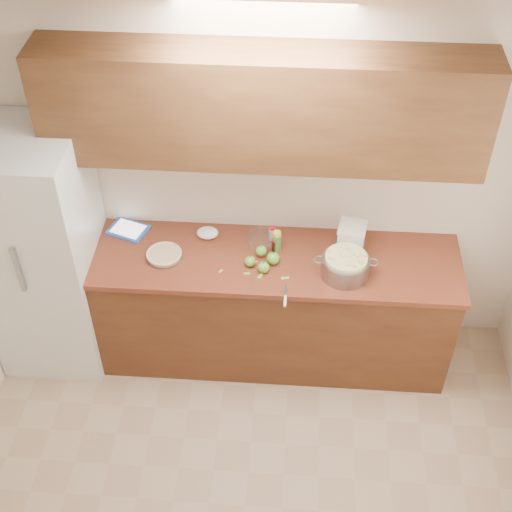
# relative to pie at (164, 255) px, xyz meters

# --- Properties ---
(room_shell) EXTENTS (3.60, 3.60, 3.60)m
(room_shell) POSITION_rel_pie_xyz_m (0.62, -1.44, 0.36)
(room_shell) COLOR tan
(room_shell) RESTS_ON ground
(counter_run) EXTENTS (2.64, 0.68, 0.92)m
(counter_run) POSITION_rel_pie_xyz_m (0.62, 0.04, -0.48)
(counter_run) COLOR #583018
(counter_run) RESTS_ON ground
(upper_cabinets) EXTENTS (2.60, 0.34, 0.70)m
(upper_cabinets) POSITION_rel_pie_xyz_m (0.62, 0.19, 1.01)
(upper_cabinets) COLOR brown
(upper_cabinets) RESTS_ON room_shell
(fridge) EXTENTS (0.70, 0.70, 1.80)m
(fridge) POSITION_rel_pie_xyz_m (-0.82, 0.00, -0.04)
(fridge) COLOR silver
(fridge) RESTS_ON ground
(pie) EXTENTS (0.24, 0.24, 0.04)m
(pie) POSITION_rel_pie_xyz_m (0.00, 0.00, 0.00)
(pie) COLOR silver
(pie) RESTS_ON counter_run
(colander) EXTENTS (0.41, 0.31, 0.15)m
(colander) POSITION_rel_pie_xyz_m (1.17, -0.08, 0.05)
(colander) COLOR gray
(colander) RESTS_ON counter_run
(flour_canister) EXTENTS (0.21, 0.21, 0.22)m
(flour_canister) POSITION_rel_pie_xyz_m (1.21, 0.14, 0.09)
(flour_canister) COLOR silver
(flour_canister) RESTS_ON counter_run
(tablet) EXTENTS (0.30, 0.26, 0.02)m
(tablet) POSITION_rel_pie_xyz_m (-0.29, 0.24, -0.01)
(tablet) COLOR blue
(tablet) RESTS_ON counter_run
(paring_knife) EXTENTS (0.02, 0.19, 0.02)m
(paring_knife) POSITION_rel_pie_xyz_m (0.81, -0.34, -0.01)
(paring_knife) COLOR gray
(paring_knife) RESTS_ON counter_run
(lemon_bottle) EXTENTS (0.06, 0.06, 0.15)m
(lemon_bottle) POSITION_rel_pie_xyz_m (0.73, 0.12, 0.05)
(lemon_bottle) COLOR #4C8C38
(lemon_bottle) RESTS_ON counter_run
(cinnamon_shaker) EXTENTS (0.04, 0.04, 0.11)m
(cinnamon_shaker) POSITION_rel_pie_xyz_m (0.69, 0.22, 0.03)
(cinnamon_shaker) COLOR beige
(cinnamon_shaker) RESTS_ON counter_run
(vanilla_bottle) EXTENTS (0.04, 0.04, 0.10)m
(vanilla_bottle) POSITION_rel_pie_xyz_m (0.71, 0.11, 0.03)
(vanilla_bottle) COLOR black
(vanilla_bottle) RESTS_ON counter_run
(mixing_bowl) EXTENTS (0.20, 0.20, 0.07)m
(mixing_bowl) POSITION_rel_pie_xyz_m (0.63, 0.17, 0.02)
(mixing_bowl) COLOR silver
(mixing_bowl) RESTS_ON counter_run
(paper_towel) EXTENTS (0.16, 0.14, 0.06)m
(paper_towel) POSITION_rel_pie_xyz_m (0.26, 0.22, 0.01)
(paper_towel) COLOR white
(paper_towel) RESTS_ON counter_run
(apple_left) EXTENTS (0.07, 0.07, 0.08)m
(apple_left) POSITION_rel_pie_xyz_m (0.57, -0.04, 0.02)
(apple_left) COLOR #64A731
(apple_left) RESTS_ON counter_run
(apple_center) EXTENTS (0.08, 0.08, 0.09)m
(apple_center) POSITION_rel_pie_xyz_m (0.63, 0.06, 0.02)
(apple_center) COLOR #64A731
(apple_center) RESTS_ON counter_run
(apple_front) EXTENTS (0.08, 0.08, 0.09)m
(apple_front) POSITION_rel_pie_xyz_m (0.66, -0.09, 0.02)
(apple_front) COLOR #64A731
(apple_front) RESTS_ON counter_run
(apple_extra) EXTENTS (0.08, 0.08, 0.10)m
(apple_extra) POSITION_rel_pie_xyz_m (0.71, -0.01, 0.02)
(apple_extra) COLOR #64A731
(apple_extra) RESTS_ON counter_run
(peel_a) EXTENTS (0.04, 0.05, 0.00)m
(peel_a) POSITION_rel_pie_xyz_m (0.64, -0.13, -0.02)
(peel_a) COLOR #8FB959
(peel_a) RESTS_ON counter_run
(peel_b) EXTENTS (0.03, 0.02, 0.00)m
(peel_b) POSITION_rel_pie_xyz_m (0.60, -0.01, -0.02)
(peel_b) COLOR #8FB959
(peel_b) RESTS_ON counter_run
(peel_c) EXTENTS (0.05, 0.03, 0.00)m
(peel_c) POSITION_rel_pie_xyz_m (0.80, -0.14, -0.02)
(peel_c) COLOR #8FB959
(peel_c) RESTS_ON counter_run
(peel_d) EXTENTS (0.04, 0.02, 0.00)m
(peel_d) POSITION_rel_pie_xyz_m (0.55, -0.12, -0.02)
(peel_d) COLOR #8FB959
(peel_d) RESTS_ON counter_run
(peel_e) EXTENTS (0.03, 0.03, 0.00)m
(peel_e) POSITION_rel_pie_xyz_m (0.38, -0.11, -0.02)
(peel_e) COLOR #8FB959
(peel_e) RESTS_ON counter_run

